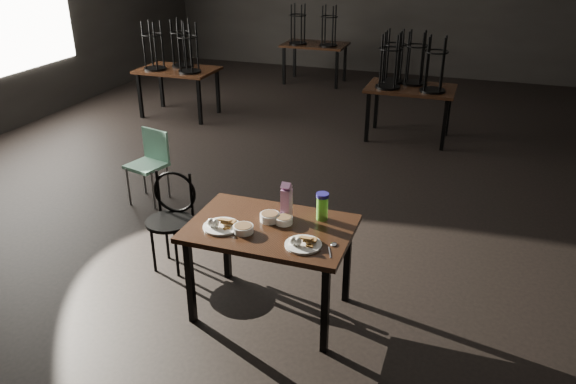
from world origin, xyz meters
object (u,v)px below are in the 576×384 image
at_px(main_table, 270,236).
at_px(juice_carton, 286,201).
at_px(water_bottle, 322,206).
at_px(school_chair, 150,159).
at_px(bentwood_chair, 172,213).

bearing_deg(main_table, juice_carton, 69.73).
bearing_deg(main_table, water_bottle, 35.40).
xyz_separation_m(water_bottle, school_chair, (-2.27, 1.23, -0.39)).
bearing_deg(water_bottle, main_table, -144.60).
bearing_deg(main_table, bentwood_chair, 160.81).
xyz_separation_m(main_table, bentwood_chair, (-1.05, 0.37, -0.17)).
relative_size(juice_carton, bentwood_chair, 0.34).
height_order(main_table, school_chair, school_chair).
bearing_deg(juice_carton, school_chair, 147.44).
relative_size(water_bottle, school_chair, 0.27).
distance_m(main_table, water_bottle, 0.44).
bearing_deg(juice_carton, bentwood_chair, 170.35).
xyz_separation_m(juice_carton, school_chair, (-2.01, 1.28, -0.41)).
distance_m(juice_carton, bentwood_chair, 1.20).
relative_size(main_table, school_chair, 1.53).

